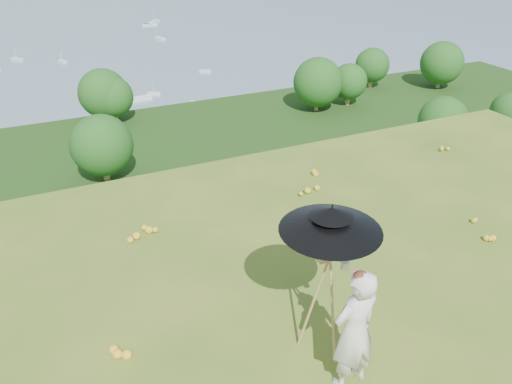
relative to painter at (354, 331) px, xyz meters
name	(u,v)px	position (x,y,z in m)	size (l,w,h in m)	color
forest_slope	(140,317)	(2.19, 34.49, -29.82)	(140.00, 56.00, 22.00)	#1E3E11
shoreline_tier	(90,196)	(2.19, 74.49, -36.82)	(170.00, 28.00, 8.00)	slate
bay_water	(32,21)	(2.19, 239.49, -34.82)	(700.00, 700.00, 0.00)	slate
slope_trees	(121,190)	(2.19, 34.49, -15.82)	(110.00, 50.00, 6.00)	#1E5319
harbor_town	(83,161)	(2.19, 74.49, -30.32)	(110.00, 22.00, 5.00)	white
moored_boats	(1,67)	(-10.31, 160.49, -34.47)	(140.00, 140.00, 0.70)	silver
wildflowers	(500,336)	(2.19, -0.26, -0.76)	(10.00, 10.50, 0.12)	yellow
painter	(354,331)	(0.00, 0.00, 0.00)	(0.60, 0.39, 1.64)	silver
field_easel	(327,294)	(0.01, 0.61, 0.06)	(0.67, 0.67, 1.76)	olive
sun_umbrella	(330,230)	(0.00, 0.64, 0.96)	(1.19, 1.19, 0.68)	black
painter_cap	(361,276)	(0.00, 0.00, 0.78)	(0.19, 0.22, 0.10)	#C76D7B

